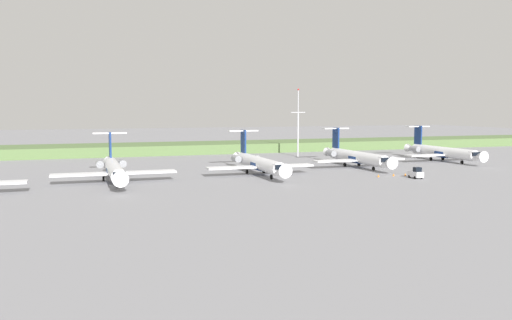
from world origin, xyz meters
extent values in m
plane|color=gray|center=(0.00, 30.00, 0.00)|extent=(500.00, 500.00, 0.00)
cube|color=#597542|center=(0.00, 71.60, 1.46)|extent=(320.00, 20.00, 2.93)
cylinder|color=white|center=(-29.39, 9.33, 2.45)|extent=(2.70, 24.00, 2.70)
cone|color=white|center=(-29.39, -4.17, 2.45)|extent=(2.70, 3.00, 2.70)
cone|color=white|center=(-29.39, 23.33, 2.45)|extent=(2.30, 4.00, 2.29)
cube|color=black|center=(-29.39, -2.27, 2.92)|extent=(2.02, 1.80, 0.90)
cylinder|color=navy|center=(-29.39, 9.33, 2.30)|extent=(2.76, 3.60, 2.76)
cube|color=white|center=(-35.29, 8.33, 1.84)|extent=(11.00, 3.20, 0.36)
cube|color=white|center=(-23.48, 8.33, 1.84)|extent=(11.00, 3.20, 0.36)
cube|color=navy|center=(-29.39, 20.33, 6.40)|extent=(0.36, 3.20, 5.20)
cube|color=white|center=(-29.39, 20.63, 8.80)|extent=(6.80, 1.80, 0.24)
cylinder|color=gray|center=(-31.64, 18.53, 2.65)|extent=(1.50, 3.40, 1.50)
cylinder|color=gray|center=(-27.14, 18.53, 2.65)|extent=(1.50, 3.40, 1.50)
cylinder|color=gray|center=(-29.39, 1.89, 1.00)|extent=(0.20, 0.20, 0.65)
cylinder|color=black|center=(-29.39, 1.89, 0.45)|extent=(0.30, 0.90, 0.90)
cylinder|color=black|center=(-31.29, 11.73, 0.45)|extent=(0.35, 0.90, 0.90)
cylinder|color=black|center=(-27.49, 11.73, 0.45)|extent=(0.35, 0.90, 0.90)
cylinder|color=white|center=(0.22, 11.32, 2.45)|extent=(2.70, 24.00, 2.70)
cone|color=white|center=(0.22, -2.18, 2.45)|extent=(2.70, 3.00, 2.70)
cone|color=white|center=(0.22, 25.32, 2.45)|extent=(2.29, 4.00, 2.29)
cube|color=black|center=(0.22, -0.28, 2.92)|extent=(2.03, 1.80, 0.90)
cylinder|color=navy|center=(0.22, 11.32, 2.30)|extent=(2.76, 3.60, 2.76)
cube|color=white|center=(-5.69, 10.32, 1.84)|extent=(11.00, 3.20, 0.36)
cube|color=white|center=(6.12, 10.32, 1.84)|extent=(11.00, 3.20, 0.36)
cube|color=navy|center=(0.22, 22.32, 6.40)|extent=(0.36, 3.20, 5.20)
cube|color=white|center=(0.22, 22.62, 8.80)|extent=(6.80, 1.80, 0.24)
cylinder|color=gray|center=(-2.03, 20.52, 2.65)|extent=(1.50, 3.40, 1.50)
cylinder|color=gray|center=(2.47, 20.52, 2.65)|extent=(1.50, 3.40, 1.50)
cylinder|color=gray|center=(0.22, 3.88, 1.00)|extent=(0.20, 0.20, 0.65)
cylinder|color=black|center=(0.22, 3.88, 0.45)|extent=(0.30, 0.90, 0.90)
cylinder|color=black|center=(-1.68, 13.72, 0.45)|extent=(0.35, 0.90, 0.90)
cylinder|color=black|center=(2.12, 13.72, 0.45)|extent=(0.35, 0.90, 0.90)
cylinder|color=white|center=(26.88, 17.46, 2.45)|extent=(2.70, 24.00, 2.70)
cone|color=white|center=(26.88, 3.96, 2.45)|extent=(2.70, 3.00, 2.70)
cone|color=white|center=(26.88, 31.46, 2.45)|extent=(2.30, 4.00, 2.29)
cube|color=black|center=(26.88, 5.86, 2.92)|extent=(2.02, 1.80, 0.90)
cylinder|color=navy|center=(26.88, 17.46, 2.30)|extent=(2.76, 3.60, 2.76)
cube|color=white|center=(20.98, 16.46, 1.84)|extent=(11.00, 3.20, 0.36)
cube|color=white|center=(32.79, 16.46, 1.84)|extent=(11.00, 3.20, 0.36)
cube|color=navy|center=(26.88, 28.46, 6.40)|extent=(0.36, 3.20, 5.20)
cube|color=white|center=(26.88, 28.76, 8.80)|extent=(6.80, 1.80, 0.24)
cylinder|color=gray|center=(24.63, 26.66, 2.65)|extent=(1.50, 3.40, 1.50)
cylinder|color=gray|center=(29.13, 26.66, 2.65)|extent=(1.50, 3.40, 1.50)
cylinder|color=gray|center=(26.88, 10.02, 1.00)|extent=(0.20, 0.20, 0.65)
cylinder|color=black|center=(26.88, 10.02, 0.45)|extent=(0.30, 0.90, 0.90)
cylinder|color=black|center=(24.98, 19.86, 0.45)|extent=(0.35, 0.90, 0.90)
cylinder|color=black|center=(28.78, 19.86, 0.45)|extent=(0.35, 0.90, 0.90)
cylinder|color=white|center=(55.50, 22.93, 2.45)|extent=(2.70, 24.00, 2.70)
cone|color=white|center=(55.50, 9.43, 2.45)|extent=(2.70, 3.00, 2.70)
cone|color=white|center=(55.50, 36.93, 2.45)|extent=(2.30, 4.00, 2.29)
cube|color=black|center=(55.50, 11.33, 2.92)|extent=(2.03, 1.80, 0.90)
cylinder|color=navy|center=(55.50, 22.93, 2.30)|extent=(2.76, 3.60, 2.76)
cube|color=white|center=(49.60, 21.93, 1.84)|extent=(11.00, 3.20, 0.36)
cube|color=white|center=(61.41, 21.93, 1.84)|extent=(11.00, 3.20, 0.36)
cube|color=navy|center=(55.50, 33.93, 6.40)|extent=(0.36, 3.20, 5.20)
cube|color=white|center=(55.50, 34.23, 8.80)|extent=(6.80, 1.80, 0.24)
cylinder|color=gray|center=(53.25, 32.13, 2.65)|extent=(1.50, 3.40, 1.50)
cylinder|color=gray|center=(57.75, 32.13, 2.65)|extent=(1.50, 3.40, 1.50)
cylinder|color=gray|center=(55.50, 15.49, 1.00)|extent=(0.20, 0.20, 0.65)
cylinder|color=black|center=(55.50, 15.49, 0.45)|extent=(0.30, 0.90, 0.90)
cylinder|color=black|center=(53.60, 25.33, 0.45)|extent=(0.35, 0.90, 0.90)
cylinder|color=black|center=(57.40, 25.33, 0.45)|extent=(0.35, 0.90, 0.90)
cylinder|color=#B2B2B7|center=(24.54, 47.56, 6.17)|extent=(0.50, 0.50, 12.35)
cylinder|color=#B2B2B7|center=(24.54, 47.56, 15.67)|extent=(0.28, 0.28, 6.65)
cube|color=#B2B2B7|center=(24.54, 47.56, 12.75)|extent=(4.40, 0.20, 0.20)
sphere|color=red|center=(24.54, 47.56, 19.24)|extent=(0.50, 0.50, 0.50)
cube|color=silver|center=(27.94, -4.13, 0.85)|extent=(1.70, 3.20, 1.10)
cube|color=black|center=(27.94, -4.69, 1.85)|extent=(1.36, 1.10, 0.90)
cylinder|color=black|center=(27.19, -5.09, 0.30)|extent=(0.22, 0.60, 0.60)
cylinder|color=black|center=(28.69, -5.09, 0.30)|extent=(0.22, 0.60, 0.60)
cylinder|color=black|center=(27.19, -3.17, 0.30)|extent=(0.22, 0.60, 0.60)
cylinder|color=black|center=(28.69, -3.17, 0.30)|extent=(0.22, 0.60, 0.60)
cone|color=orange|center=(22.02, 0.00, 0.28)|extent=(0.44, 0.44, 0.55)
cone|color=orange|center=(25.85, 0.42, 0.28)|extent=(0.44, 0.44, 0.55)
cone|color=orange|center=(28.49, 0.14, 0.28)|extent=(0.44, 0.44, 0.55)
camera|label=1|loc=(-35.99, -93.95, 14.00)|focal=37.45mm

